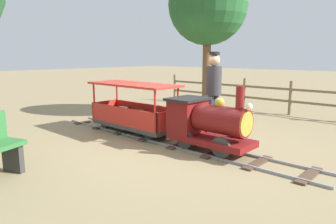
% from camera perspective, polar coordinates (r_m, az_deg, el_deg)
% --- Properties ---
extents(ground_plane, '(60.00, 60.00, 0.00)m').
position_cam_1_polar(ground_plane, '(5.65, 0.13, -5.51)').
color(ground_plane, '#8C7A56').
extents(track, '(0.71, 5.70, 0.04)m').
position_cam_1_polar(track, '(5.68, -0.19, -5.27)').
color(track, gray).
rests_on(track, ground_plane).
extents(locomotive, '(0.67, 1.45, 1.07)m').
position_cam_1_polar(locomotive, '(5.04, 7.10, -1.88)').
color(locomotive, maroon).
rests_on(locomotive, ground_plane).
extents(passenger_car, '(0.77, 2.00, 0.97)m').
position_cam_1_polar(passenger_car, '(6.21, -6.35, -0.11)').
color(passenger_car, '#3F3F3F').
rests_on(passenger_car, ground_plane).
extents(conductor_person, '(0.30, 0.30, 1.62)m').
position_cam_1_polar(conductor_person, '(6.02, 8.41, 4.62)').
color(conductor_person, '#282D47').
rests_on(conductor_person, ground_plane).
extents(oak_tree_near, '(1.99, 1.99, 3.79)m').
position_cam_1_polar(oak_tree_near, '(8.22, 7.36, 18.88)').
color(oak_tree_near, brown).
rests_on(oak_tree_near, ground_plane).
extents(fence_section, '(0.08, 6.78, 0.90)m').
position_cam_1_polar(fence_section, '(8.99, 17.65, 3.08)').
color(fence_section, '#756047').
rests_on(fence_section, ground_plane).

